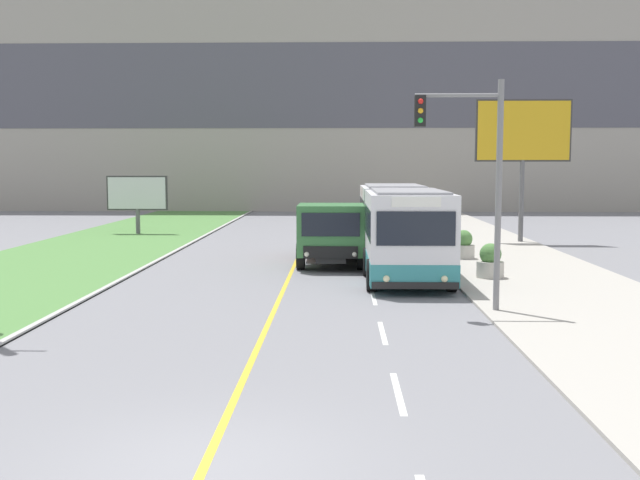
# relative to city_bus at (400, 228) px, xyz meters

# --- Properties ---
(ground_plane) EXTENTS (300.00, 300.00, 0.00)m
(ground_plane) POSITION_rel_city_bus_xyz_m (-3.96, -18.17, -1.56)
(ground_plane) COLOR slate
(lane_marking_centre) EXTENTS (2.88, 140.00, 0.01)m
(lane_marking_centre) POSITION_rel_city_bus_xyz_m (-3.55, -15.27, -1.56)
(lane_marking_centre) COLOR gold
(lane_marking_centre) RESTS_ON ground_plane
(apartment_block_background) EXTENTS (80.00, 8.04, 19.73)m
(apartment_block_background) POSITION_rel_city_bus_xyz_m (-3.96, 38.65, 8.30)
(apartment_block_background) COLOR gray
(apartment_block_background) RESTS_ON ground_plane
(city_bus) EXTENTS (2.75, 11.77, 3.07)m
(city_bus) POSITION_rel_city_bus_xyz_m (0.00, 0.00, 0.00)
(city_bus) COLOR silver
(city_bus) RESTS_ON ground_plane
(dump_truck) EXTENTS (2.55, 6.57, 2.41)m
(dump_truck) POSITION_rel_city_bus_xyz_m (-2.53, 1.21, -0.32)
(dump_truck) COLOR black
(dump_truck) RESTS_ON ground_plane
(traffic_light_mast) EXTENTS (2.28, 0.32, 6.06)m
(traffic_light_mast) POSITION_rel_city_bus_xyz_m (1.27, -7.93, 2.29)
(traffic_light_mast) COLOR slate
(traffic_light_mast) RESTS_ON ground_plane
(billboard_large) EXTENTS (4.67, 0.24, 7.08)m
(billboard_large) POSITION_rel_city_bus_xyz_m (6.81, 9.88, 3.75)
(billboard_large) COLOR #59595B
(billboard_large) RESTS_ON ground_plane
(billboard_small) EXTENTS (3.39, 0.24, 3.28)m
(billboard_small) POSITION_rel_city_bus_xyz_m (-13.54, 14.16, 0.67)
(billboard_small) COLOR #59595B
(billboard_small) RESTS_ON ground_plane
(planter_round_near) EXTENTS (0.91, 0.91, 1.17)m
(planter_round_near) POSITION_rel_city_bus_xyz_m (2.89, -2.23, -0.96)
(planter_round_near) COLOR #B7B2A8
(planter_round_near) RESTS_ON sidewalk_right
(planter_round_second) EXTENTS (0.91, 0.91, 1.17)m
(planter_round_second) POSITION_rel_city_bus_xyz_m (2.84, 2.98, -0.96)
(planter_round_second) COLOR #B7B2A8
(planter_round_second) RESTS_ON sidewalk_right
(planter_round_third) EXTENTS (0.93, 0.93, 1.12)m
(planter_round_third) POSITION_rel_city_bus_xyz_m (2.85, 8.18, -0.99)
(planter_round_third) COLOR #B7B2A8
(planter_round_third) RESTS_ON sidewalk_right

